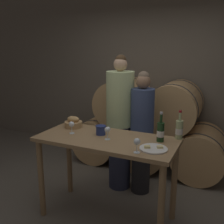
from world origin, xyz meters
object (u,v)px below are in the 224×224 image
at_px(person_left, 120,123).
at_px(wine_glass_far_left, 72,125).
at_px(wine_bottle_white, 179,129).
at_px(bread_basket, 73,123).
at_px(wine_glass_left, 107,130).
at_px(wine_bottle_red, 161,132).
at_px(blue_crock, 101,130).
at_px(tasting_table, 107,151).
at_px(cheese_plate, 153,149).
at_px(person_right, 142,132).
at_px(wine_glass_center, 137,142).

height_order(person_left, wine_glass_far_left, person_left).
relative_size(wine_bottle_white, bread_basket, 1.47).
relative_size(person_left, wine_glass_left, 13.06).
relative_size(wine_bottle_red, wine_glass_far_left, 2.24).
relative_size(wine_bottle_red, blue_crock, 2.70).
xyz_separation_m(wine_bottle_white, wine_glass_left, (-0.66, -0.33, -0.00)).
height_order(tasting_table, cheese_plate, cheese_plate).
bearing_deg(person_left, person_right, 0.03).
relative_size(cheese_plate, wine_glass_left, 1.93).
distance_m(wine_bottle_red, blue_crock, 0.65).
xyz_separation_m(person_left, person_right, (0.30, 0.00, -0.09)).
relative_size(wine_glass_far_left, wine_glass_left, 1.00).
relative_size(person_right, wine_bottle_red, 5.20).
height_order(person_left, blue_crock, person_left).
bearing_deg(wine_bottle_white, wine_glass_center, -116.85).
height_order(wine_bottle_white, cheese_plate, wine_bottle_white).
xyz_separation_m(wine_bottle_red, wine_glass_left, (-0.51, -0.17, -0.00)).
bearing_deg(wine_glass_left, person_right, 79.56).
relative_size(wine_bottle_red, cheese_plate, 1.16).
relative_size(bread_basket, wine_glass_left, 1.52).
bearing_deg(cheese_plate, wine_glass_left, 172.59).
bearing_deg(person_right, wine_glass_center, -74.28).
bearing_deg(wine_glass_center, wine_glass_far_left, 165.62).
relative_size(person_right, wine_glass_left, 11.65).
height_order(bread_basket, wine_glass_center, wine_glass_center).
bearing_deg(cheese_plate, bread_basket, 165.25).
xyz_separation_m(tasting_table, bread_basket, (-0.53, 0.17, 0.20)).
bearing_deg(person_left, bread_basket, -127.28).
bearing_deg(wine_glass_left, person_left, 103.24).
relative_size(wine_bottle_red, wine_bottle_white, 1.00).
relative_size(cheese_plate, wine_glass_far_left, 1.93).
bearing_deg(wine_glass_far_left, blue_crock, 18.06).
bearing_deg(wine_glass_center, person_left, 121.31).
xyz_separation_m(person_right, blue_crock, (-0.27, -0.61, 0.18)).
xyz_separation_m(tasting_table, blue_crock, (-0.11, 0.07, 0.20)).
height_order(person_right, bread_basket, person_right).
height_order(tasting_table, wine_glass_center, wine_glass_center).
bearing_deg(tasting_table, person_right, 76.56).
bearing_deg(cheese_plate, wine_glass_far_left, 175.44).
height_order(tasting_table, person_left, person_left).
height_order(wine_bottle_white, wine_glass_left, wine_bottle_white).
bearing_deg(wine_glass_left, tasting_table, 126.99).
xyz_separation_m(blue_crock, wine_glass_center, (0.53, -0.31, 0.04)).
bearing_deg(person_left, cheese_plate, -49.25).
bearing_deg(wine_bottle_white, wine_bottle_red, -134.86).
distance_m(blue_crock, wine_glass_center, 0.62).
bearing_deg(wine_glass_far_left, cheese_plate, -4.56).
bearing_deg(person_left, wine_glass_center, -58.69).
distance_m(wine_bottle_white, blue_crock, 0.83).
distance_m(person_left, bread_basket, 0.64).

